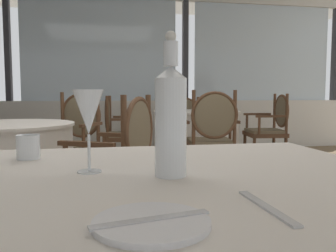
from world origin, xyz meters
TOP-DOWN VIEW (x-y plane):
  - ground_plane at (0.00, 0.00)m, footprint 12.24×12.24m
  - window_wall_far at (-0.00, 3.54)m, footprint 9.14×0.14m
  - side_plate at (0.08, -1.97)m, footprint 0.19×0.19m
  - butter_knife at (0.08, -1.97)m, footprint 0.20×0.06m
  - dinner_fork at (0.29, -1.92)m, footprint 0.02×0.21m
  - water_bottle at (0.17, -1.64)m, footprint 0.08×0.08m
  - wine_glass at (-0.03, -1.55)m, footprint 0.08×0.08m
  - water_tumbler at (-0.23, -1.31)m, footprint 0.07×0.07m
  - background_table_0 at (-0.70, 0.23)m, footprint 1.00×1.00m
  - dining_chair_0_0 at (0.12, -0.21)m, footprint 0.62×0.65m
  - dining_chair_0_1 at (-0.26, 1.05)m, footprint 0.65×0.62m
  - background_table_2 at (1.18, 1.87)m, footprint 1.11×1.11m
  - dining_chair_2_0 at (1.28, 2.84)m, footprint 0.57×0.51m
  - dining_chair_2_1 at (0.20, 1.97)m, footprint 0.51×0.57m
  - dining_chair_2_2 at (1.08, 0.89)m, footprint 0.57×0.51m
  - dining_chair_2_3 at (2.15, 1.77)m, footprint 0.51×0.57m

SIDE VIEW (x-z plane):
  - ground_plane at x=0.00m, z-range 0.00..0.00m
  - background_table_0 at x=-0.70m, z-range 0.00..0.75m
  - background_table_2 at x=1.18m, z-range 0.00..0.75m
  - dining_chair_2_0 at x=1.28m, z-range 0.08..1.00m
  - dining_chair_2_1 at x=0.20m, z-range 0.07..1.01m
  - dining_chair_0_0 at x=0.12m, z-range 0.07..1.02m
  - dining_chair_0_1 at x=-0.26m, z-range 0.08..1.05m
  - dining_chair_2_3 at x=2.15m, z-range 0.08..1.05m
  - dining_chair_2_2 at x=1.08m, z-range 0.08..1.07m
  - dinner_fork at x=0.29m, z-range 0.75..0.75m
  - side_plate at x=0.08m, z-range 0.75..0.76m
  - butter_knife at x=0.08m, z-range 0.75..0.76m
  - water_tumbler at x=-0.23m, z-range 0.75..0.82m
  - water_bottle at x=0.17m, z-range 0.71..1.08m
  - wine_glass at x=-0.03m, z-range 0.79..1.01m
  - window_wall_far at x=0.00m, z-range -0.28..2.50m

